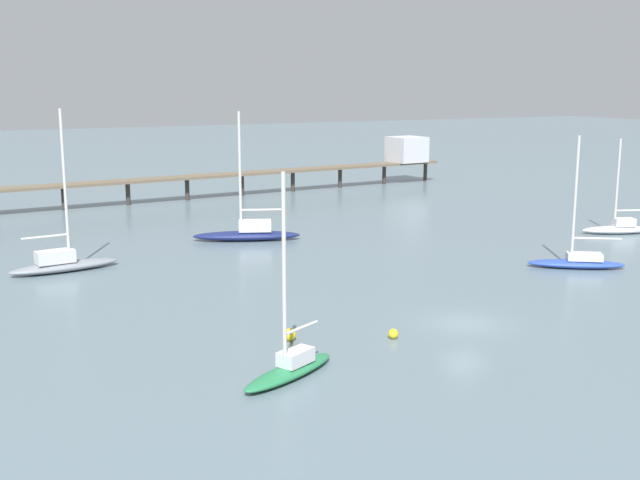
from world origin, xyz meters
TOP-DOWN VIEW (x-y plane):
  - ground_plane at (0.00, 0.00)m, footprint 400.00×400.00m
  - pier at (15.27, 54.06)m, footprint 71.72×9.32m
  - sailboat_green at (-12.28, -3.07)m, footprint 6.05×3.98m
  - sailboat_gray at (-18.45, 23.19)m, footprint 7.99×2.93m
  - sailboat_white at (28.74, 15.77)m, footprint 6.67×3.92m
  - sailboat_blue at (15.65, 7.39)m, footprint 6.76×5.30m
  - sailboat_navy at (-2.29, 27.78)m, footprint 9.34×5.36m
  - mooring_buoy_far at (-5.06, -0.47)m, footprint 0.55×0.55m
  - mooring_buoy_inner at (-10.16, 1.69)m, footprint 0.68×0.68m

SIDE VIEW (x-z plane):
  - ground_plane at x=0.00m, z-range 0.00..0.00m
  - mooring_buoy_far at x=-5.06m, z-range 0.00..0.55m
  - mooring_buoy_inner at x=-10.16m, z-range 0.00..0.68m
  - sailboat_white at x=28.74m, z-range -3.65..4.88m
  - sailboat_blue at x=15.65m, z-range -4.23..5.47m
  - sailboat_green at x=-12.28m, z-range -4.15..5.48m
  - sailboat_navy at x=-2.29m, z-range -4.78..6.25m
  - sailboat_gray at x=-18.45m, z-range -5.07..6.56m
  - pier at x=15.27m, z-range 0.38..6.50m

